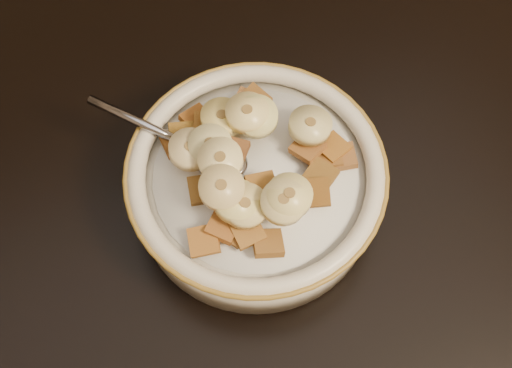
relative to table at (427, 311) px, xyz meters
name	(u,v)px	position (x,y,z in m)	size (l,w,h in m)	color
table	(427,311)	(0.00, 0.00, 0.00)	(1.40, 0.90, 0.04)	black
chair	(168,21)	(-0.04, 0.57, -0.27)	(0.41, 0.41, 0.93)	black
cereal_bowl	(256,189)	(-0.09, 0.13, 0.04)	(0.18, 0.18, 0.04)	silver
milk	(256,176)	(-0.09, 0.13, 0.06)	(0.15, 0.15, 0.00)	silver
spoon	(219,159)	(-0.11, 0.15, 0.07)	(0.03, 0.04, 0.01)	gray
cereal_square_0	(268,243)	(-0.10, 0.07, 0.07)	(0.02, 0.02, 0.01)	brown
cereal_square_1	(204,241)	(-0.14, 0.09, 0.07)	(0.02, 0.02, 0.01)	#9B5522
cereal_square_2	(276,193)	(-0.08, 0.10, 0.08)	(0.02, 0.02, 0.01)	brown
cereal_square_3	(207,125)	(-0.10, 0.18, 0.07)	(0.02, 0.02, 0.01)	brown
cereal_square_4	(222,124)	(-0.09, 0.17, 0.07)	(0.02, 0.02, 0.01)	brown
cereal_square_5	(320,175)	(-0.05, 0.11, 0.07)	(0.02, 0.02, 0.01)	olive
cereal_square_6	(197,119)	(-0.11, 0.19, 0.07)	(0.02, 0.02, 0.01)	brown
cereal_square_7	(316,193)	(-0.06, 0.09, 0.08)	(0.02, 0.02, 0.01)	brown
cereal_square_8	(223,226)	(-0.12, 0.10, 0.07)	(0.02, 0.02, 0.01)	#925924
cereal_square_9	(328,157)	(-0.03, 0.12, 0.07)	(0.02, 0.02, 0.01)	brown
cereal_square_10	(203,189)	(-0.13, 0.13, 0.07)	(0.02, 0.02, 0.01)	brown
cereal_square_11	(247,231)	(-0.11, 0.09, 0.07)	(0.02, 0.02, 0.01)	olive
cereal_square_12	(207,147)	(-0.11, 0.16, 0.08)	(0.02, 0.02, 0.01)	#946130
cereal_square_13	(308,148)	(-0.05, 0.13, 0.08)	(0.02, 0.02, 0.01)	brown
cereal_square_14	(247,103)	(-0.07, 0.18, 0.07)	(0.02, 0.02, 0.01)	brown
cereal_square_15	(232,151)	(-0.10, 0.14, 0.09)	(0.02, 0.02, 0.01)	brown
cereal_square_16	(342,157)	(-0.02, 0.11, 0.07)	(0.02, 0.02, 0.01)	brown
cereal_square_17	(177,143)	(-0.13, 0.17, 0.07)	(0.02, 0.02, 0.01)	brown
cereal_square_18	(183,136)	(-0.12, 0.18, 0.07)	(0.02, 0.02, 0.01)	brown
cereal_square_19	(254,100)	(-0.06, 0.18, 0.07)	(0.02, 0.02, 0.01)	brown
cereal_square_20	(234,229)	(-0.12, 0.09, 0.07)	(0.02, 0.02, 0.01)	brown
cereal_square_21	(262,187)	(-0.09, 0.11, 0.08)	(0.02, 0.02, 0.01)	brown
cereal_square_22	(190,153)	(-0.12, 0.16, 0.07)	(0.02, 0.02, 0.01)	#985E32
cereal_square_23	(333,148)	(-0.03, 0.12, 0.07)	(0.02, 0.02, 0.01)	brown
banana_slice_0	(245,206)	(-0.11, 0.10, 0.09)	(0.03, 0.03, 0.01)	#EBD585
banana_slice_1	(220,160)	(-0.11, 0.13, 0.09)	(0.03, 0.03, 0.01)	#FFE799
banana_slice_2	(247,113)	(-0.08, 0.16, 0.09)	(0.03, 0.03, 0.01)	#F5ECA0
banana_slice_3	(222,118)	(-0.09, 0.17, 0.08)	(0.03, 0.03, 0.01)	#FFD97E
banana_slice_4	(256,117)	(-0.07, 0.16, 0.09)	(0.03, 0.03, 0.01)	#E4DB8B
banana_slice_5	(289,196)	(-0.08, 0.09, 0.09)	(0.03, 0.03, 0.01)	#E3D875
banana_slice_6	(210,146)	(-0.11, 0.15, 0.09)	(0.03, 0.03, 0.01)	#FFEEAA
banana_slice_7	(310,125)	(-0.04, 0.14, 0.08)	(0.03, 0.03, 0.01)	#D3C089
banana_slice_8	(283,202)	(-0.08, 0.09, 0.09)	(0.03, 0.03, 0.01)	#FEF3A5
banana_slice_9	(237,202)	(-0.11, 0.10, 0.09)	(0.03, 0.03, 0.01)	#F9E287
banana_slice_10	(191,149)	(-0.12, 0.15, 0.09)	(0.03, 0.03, 0.01)	beige
banana_slice_11	(222,188)	(-0.12, 0.11, 0.09)	(0.03, 0.03, 0.01)	tan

